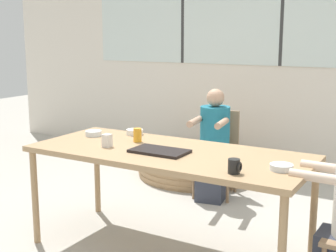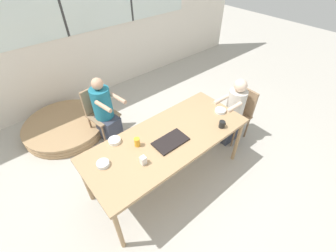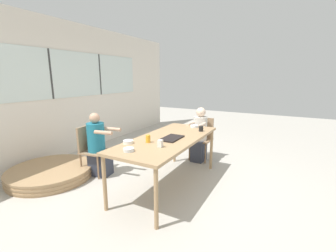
{
  "view_description": "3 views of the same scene",
  "coord_description": "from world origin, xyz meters",
  "px_view_note": "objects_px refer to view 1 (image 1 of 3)",
  "views": [
    {
      "loc": [
        1.64,
        -2.81,
        1.59
      ],
      "look_at": [
        0.0,
        0.0,
        0.96
      ],
      "focal_mm": 50.0,
      "sensor_mm": 36.0,
      "label": 1
    },
    {
      "loc": [
        -1.22,
        -1.44,
        2.63
      ],
      "look_at": [
        0.0,
        0.0,
        0.96
      ],
      "focal_mm": 24.0,
      "sensor_mm": 36.0,
      "label": 2
    },
    {
      "loc": [
        -2.85,
        -1.55,
        1.67
      ],
      "look_at": [
        0.0,
        0.0,
        0.96
      ],
      "focal_mm": 24.0,
      "sensor_mm": 36.0,
      "label": 3
    }
  ],
  "objects_px": {
    "folded_table_stack": "(196,167)",
    "coffee_mug": "(234,166)",
    "milk_carton_small": "(107,141)",
    "bowl_white_shallow": "(135,132)",
    "bowl_fruit": "(93,133)",
    "chair_for_woman_green_shirt": "(218,145)",
    "person_woman_green_shirt": "(214,150)",
    "juice_glass": "(137,135)",
    "bowl_cereal": "(281,167)"
  },
  "relations": [
    {
      "from": "coffee_mug",
      "to": "bowl_fruit",
      "type": "bearing_deg",
      "value": 163.75
    },
    {
      "from": "chair_for_woman_green_shirt",
      "to": "person_woman_green_shirt",
      "type": "bearing_deg",
      "value": 90.0
    },
    {
      "from": "milk_carton_small",
      "to": "bowl_white_shallow",
      "type": "xyz_separation_m",
      "value": [
        -0.07,
        0.47,
        -0.03
      ]
    },
    {
      "from": "milk_carton_small",
      "to": "bowl_white_shallow",
      "type": "bearing_deg",
      "value": 98.7
    },
    {
      "from": "bowl_cereal",
      "to": "bowl_fruit",
      "type": "height_order",
      "value": "bowl_fruit"
    },
    {
      "from": "chair_for_woman_green_shirt",
      "to": "coffee_mug",
      "type": "height_order",
      "value": "coffee_mug"
    },
    {
      "from": "coffee_mug",
      "to": "folded_table_stack",
      "type": "bearing_deg",
      "value": 121.77
    },
    {
      "from": "bowl_white_shallow",
      "to": "bowl_cereal",
      "type": "height_order",
      "value": "bowl_white_shallow"
    },
    {
      "from": "milk_carton_small",
      "to": "bowl_white_shallow",
      "type": "distance_m",
      "value": 0.47
    },
    {
      "from": "juice_glass",
      "to": "bowl_fruit",
      "type": "bearing_deg",
      "value": -179.45
    },
    {
      "from": "chair_for_woman_green_shirt",
      "to": "bowl_cereal",
      "type": "bearing_deg",
      "value": 116.7
    },
    {
      "from": "milk_carton_small",
      "to": "chair_for_woman_green_shirt",
      "type": "bearing_deg",
      "value": 82.14
    },
    {
      "from": "chair_for_woman_green_shirt",
      "to": "person_woman_green_shirt",
      "type": "height_order",
      "value": "person_woman_green_shirt"
    },
    {
      "from": "person_woman_green_shirt",
      "to": "bowl_fruit",
      "type": "bearing_deg",
      "value": 53.47
    },
    {
      "from": "bowl_fruit",
      "to": "bowl_white_shallow",
      "type": "bearing_deg",
      "value": 39.39
    },
    {
      "from": "milk_carton_small",
      "to": "coffee_mug",
      "type": "bearing_deg",
      "value": -8.41
    },
    {
      "from": "milk_carton_small",
      "to": "bowl_cereal",
      "type": "xyz_separation_m",
      "value": [
        1.3,
        0.05,
        -0.03
      ]
    },
    {
      "from": "milk_carton_small",
      "to": "bowl_cereal",
      "type": "bearing_deg",
      "value": 2.24
    },
    {
      "from": "person_woman_green_shirt",
      "to": "bowl_cereal",
      "type": "relative_size",
      "value": 7.6
    },
    {
      "from": "person_woman_green_shirt",
      "to": "bowl_white_shallow",
      "type": "height_order",
      "value": "person_woman_green_shirt"
    },
    {
      "from": "chair_for_woman_green_shirt",
      "to": "bowl_white_shallow",
      "type": "distance_m",
      "value": 1.14
    },
    {
      "from": "coffee_mug",
      "to": "bowl_fruit",
      "type": "xyz_separation_m",
      "value": [
        -1.41,
        0.41,
        -0.02
      ]
    },
    {
      "from": "folded_table_stack",
      "to": "coffee_mug",
      "type": "bearing_deg",
      "value": -58.23
    },
    {
      "from": "coffee_mug",
      "to": "chair_for_woman_green_shirt",
      "type": "bearing_deg",
      "value": 116.96
    },
    {
      "from": "folded_table_stack",
      "to": "juice_glass",
      "type": "bearing_deg",
      "value": -78.38
    },
    {
      "from": "person_woman_green_shirt",
      "to": "coffee_mug",
      "type": "xyz_separation_m",
      "value": [
        0.83,
        -1.53,
        0.33
      ]
    },
    {
      "from": "milk_carton_small",
      "to": "bowl_fruit",
      "type": "bearing_deg",
      "value": 143.01
    },
    {
      "from": "chair_for_woman_green_shirt",
      "to": "milk_carton_small",
      "type": "bearing_deg",
      "value": 72.67
    },
    {
      "from": "chair_for_woman_green_shirt",
      "to": "bowl_cereal",
      "type": "height_order",
      "value": "chair_for_woman_green_shirt"
    },
    {
      "from": "coffee_mug",
      "to": "bowl_cereal",
      "type": "bearing_deg",
      "value": 43.11
    },
    {
      "from": "milk_carton_small",
      "to": "folded_table_stack",
      "type": "distance_m",
      "value": 2.14
    },
    {
      "from": "chair_for_woman_green_shirt",
      "to": "coffee_mug",
      "type": "bearing_deg",
      "value": 107.49
    },
    {
      "from": "person_woman_green_shirt",
      "to": "bowl_cereal",
      "type": "bearing_deg",
      "value": 119.21
    },
    {
      "from": "chair_for_woman_green_shirt",
      "to": "bowl_fruit",
      "type": "xyz_separation_m",
      "value": [
        -0.55,
        -1.28,
        0.3
      ]
    },
    {
      "from": "bowl_white_shallow",
      "to": "bowl_fruit",
      "type": "relative_size",
      "value": 1.06
    },
    {
      "from": "juice_glass",
      "to": "bowl_cereal",
      "type": "relative_size",
      "value": 0.75
    },
    {
      "from": "coffee_mug",
      "to": "person_woman_green_shirt",
      "type": "bearing_deg",
      "value": 118.58
    },
    {
      "from": "person_woman_green_shirt",
      "to": "chair_for_woman_green_shirt",
      "type": "bearing_deg",
      "value": -90.0
    },
    {
      "from": "bowl_cereal",
      "to": "juice_glass",
      "type": "bearing_deg",
      "value": 170.3
    },
    {
      "from": "person_woman_green_shirt",
      "to": "juice_glass",
      "type": "xyz_separation_m",
      "value": [
        -0.14,
        -1.12,
        0.34
      ]
    },
    {
      "from": "bowl_fruit",
      "to": "folded_table_stack",
      "type": "xyz_separation_m",
      "value": [
        0.08,
        1.74,
        -0.71
      ]
    },
    {
      "from": "person_woman_green_shirt",
      "to": "juice_glass",
      "type": "height_order",
      "value": "person_woman_green_shirt"
    },
    {
      "from": "coffee_mug",
      "to": "bowl_fruit",
      "type": "distance_m",
      "value": 1.47
    },
    {
      "from": "coffee_mug",
      "to": "bowl_white_shallow",
      "type": "distance_m",
      "value": 1.3
    },
    {
      "from": "milk_carton_small",
      "to": "juice_glass",
      "type": "bearing_deg",
      "value": 68.9
    },
    {
      "from": "person_woman_green_shirt",
      "to": "milk_carton_small",
      "type": "xyz_separation_m",
      "value": [
        -0.24,
        -1.37,
        0.33
      ]
    },
    {
      "from": "chair_for_woman_green_shirt",
      "to": "bowl_cereal",
      "type": "xyz_separation_m",
      "value": [
        1.08,
        -1.48,
        0.3
      ]
    },
    {
      "from": "folded_table_stack",
      "to": "bowl_cereal",
      "type": "bearing_deg",
      "value": -51.3
    },
    {
      "from": "person_woman_green_shirt",
      "to": "bowl_cereal",
      "type": "xyz_separation_m",
      "value": [
        1.06,
        -1.32,
        0.31
      ]
    },
    {
      "from": "milk_carton_small",
      "to": "folded_table_stack",
      "type": "relative_size",
      "value": 0.07
    }
  ]
}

